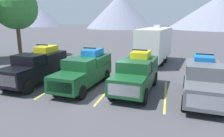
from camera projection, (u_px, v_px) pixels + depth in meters
name	position (u px, v px, depth m)	size (l,w,h in m)	color
ground_plane	(106.00, 93.00, 13.30)	(240.00, 240.00, 0.00)	#47474C
pickup_truck_a	(37.00, 66.00, 14.92)	(2.48, 5.49, 2.71)	black
pickup_truck_b	(85.00, 70.00, 14.29)	(2.45, 5.88, 2.57)	#144723
pickup_truck_c	(137.00, 73.00, 13.39)	(2.52, 5.45, 2.58)	#144723
pickup_truck_d	(203.00, 79.00, 12.12)	(2.53, 5.82, 2.51)	#595B60
lot_stripe_a	(14.00, 81.00, 15.63)	(0.12, 5.50, 0.01)	gold
lot_stripe_b	(58.00, 85.00, 14.71)	(0.12, 5.50, 0.01)	gold
lot_stripe_c	(108.00, 90.00, 13.80)	(0.12, 5.50, 0.01)	gold
lot_stripe_d	(165.00, 95.00, 12.89)	(0.12, 5.50, 0.01)	gold
camper_trailer_a	(154.00, 44.00, 21.24)	(3.37, 7.72, 3.85)	silver
tree_a	(16.00, 4.00, 24.62)	(5.03, 5.03, 9.21)	brown
mountain_ridge	(191.00, 11.00, 87.36)	(140.93, 41.08, 15.05)	gray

